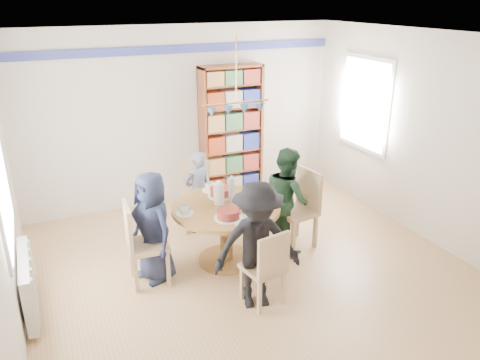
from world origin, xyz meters
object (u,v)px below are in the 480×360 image
chair_far (196,192)px  chair_near (267,265)px  person_left (153,227)px  person_near (257,246)px  chair_left (140,241)px  person_far (198,192)px  bookshelf (231,133)px  radiator (28,284)px  person_right (287,199)px  dining_table (226,220)px  chair_right (301,205)px

chair_far → chair_near: bearing=-88.7°
person_left → person_near: bearing=22.9°
chair_left → person_left: bearing=19.0°
person_far → bookshelf: bookshelf is taller
radiator → chair_near: bearing=-21.5°
chair_far → person_right: 1.35m
chair_left → person_far: size_ratio=0.85×
dining_table → person_far: person_far is taller
dining_table → person_left: (-0.89, 0.02, 0.10)m
chair_left → person_near: 1.35m
person_far → person_near: size_ratio=0.83×
chair_near → person_near: person_near is taller
person_far → chair_left: bearing=30.9°
radiator → person_far: 2.43m
chair_right → person_far: size_ratio=0.88×
radiator → person_near: size_ratio=0.72×
person_near → bookshelf: bookshelf is taller
radiator → chair_right: chair_right is taller
person_left → person_right: (1.74, 0.02, 0.02)m
radiator → chair_left: chair_left is taller
radiator → person_near: person_near is taller
radiator → person_left: bearing=5.0°
bookshelf → dining_table: bearing=-115.3°
person_right → person_near: (-0.90, -0.97, 0.03)m
person_right → person_near: person_near is taller
chair_right → person_near: size_ratio=0.73×
radiator → bookshelf: (3.15, 2.04, 0.68)m
radiator → chair_left: size_ratio=1.01×
person_right → chair_near: bearing=144.3°
chair_far → person_near: person_near is taller
chair_far → person_near: (-0.04, -2.00, 0.18)m
dining_table → bookshelf: (0.92, 1.94, 0.48)m
chair_far → person_left: (-0.88, -1.05, 0.14)m
dining_table → chair_right: size_ratio=1.27×
chair_right → chair_far: size_ratio=1.09×
chair_far → chair_left: bearing=-133.4°
bookshelf → chair_right: bearing=-86.0°
person_far → chair_right: bearing=127.8°
chair_far → person_right: bearing=-50.1°
person_left → bookshelf: (1.80, 1.92, 0.38)m
person_near → bookshelf: size_ratio=0.66×
chair_far → chair_near: chair_far is taller
chair_left → person_left: (0.17, 0.06, 0.11)m
dining_table → person_near: bearing=-93.0°
chair_far → bookshelf: bearing=43.4°
dining_table → person_right: (0.85, 0.04, 0.12)m
bookshelf → person_near: bearing=-108.6°
chair_right → person_far: 1.42m
chair_left → chair_near: chair_left is taller
dining_table → chair_left: chair_left is taller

